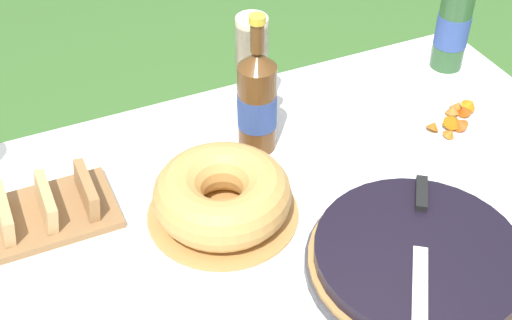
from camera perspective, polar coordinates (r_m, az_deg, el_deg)
garden_table at (r=1.42m, az=4.10°, el=-8.76°), size 1.46×1.11×0.73m
tablecloth at (r=1.38m, az=4.21°, el=-7.22°), size 1.47×1.12×0.10m
berry_tart at (r=1.34m, az=12.82°, el=-7.80°), size 0.41×0.41×0.06m
serving_knife at (r=1.33m, az=13.05°, el=-5.86°), size 0.23×0.32×0.01m
bundt_cake at (r=1.39m, az=-2.71°, el=-2.88°), size 0.30×0.30×0.10m
cup_stack at (r=1.61m, az=-0.32°, el=7.38°), size 0.07×0.07×0.25m
cider_bottle_green at (r=1.85m, az=15.56°, el=10.60°), size 0.08×0.08×0.34m
cider_bottle_amber at (r=1.51m, az=0.09°, el=4.72°), size 0.09×0.09×0.32m
snack_plate_near at (r=1.70m, az=15.47°, el=3.05°), size 0.22×0.22×0.06m
bread_board at (r=1.46m, az=-16.30°, el=-3.81°), size 0.26×0.18×0.07m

